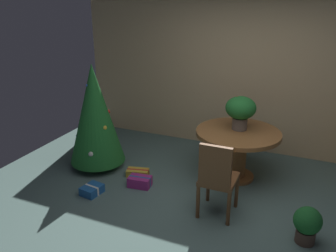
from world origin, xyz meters
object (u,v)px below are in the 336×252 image
(wooden_chair_near, at_px, (217,177))
(gift_box_purple, at_px, (140,182))
(holiday_tree, at_px, (95,114))
(gift_box_gold, at_px, (138,173))
(flower_vase, at_px, (241,109))
(round_dining_table, at_px, (237,144))
(gift_box_blue, at_px, (92,190))
(potted_plant, at_px, (307,223))

(wooden_chair_near, xyz_separation_m, gift_box_purple, (-1.13, 0.25, -0.45))
(holiday_tree, xyz_separation_m, gift_box_gold, (0.69, -0.04, -0.78))
(flower_vase, relative_size, gift_box_purple, 1.44)
(wooden_chair_near, distance_m, holiday_tree, 2.08)
(round_dining_table, bearing_deg, holiday_tree, -166.37)
(gift_box_blue, bearing_deg, potted_plant, 2.02)
(gift_box_blue, relative_size, gift_box_gold, 0.86)
(flower_vase, height_order, gift_box_gold, flower_vase)
(round_dining_table, xyz_separation_m, holiday_tree, (-1.98, -0.48, 0.33))
(gift_box_purple, bearing_deg, round_dining_table, 34.16)
(potted_plant, bearing_deg, gift_box_gold, 165.97)
(gift_box_gold, height_order, potted_plant, potted_plant)
(gift_box_blue, distance_m, gift_box_gold, 0.74)
(holiday_tree, bearing_deg, gift_box_blue, -62.34)
(round_dining_table, bearing_deg, gift_box_blue, -143.69)
(holiday_tree, relative_size, gift_box_purple, 4.87)
(gift_box_blue, xyz_separation_m, gift_box_gold, (0.32, 0.66, -0.01))
(wooden_chair_near, height_order, gift_box_purple, wooden_chair_near)
(flower_vase, relative_size, gift_box_blue, 1.59)
(gift_box_purple, xyz_separation_m, potted_plant, (2.13, -0.33, 0.16))
(flower_vase, height_order, holiday_tree, holiday_tree)
(wooden_chair_near, relative_size, potted_plant, 2.29)
(round_dining_table, height_order, gift_box_purple, round_dining_table)
(round_dining_table, xyz_separation_m, gift_box_gold, (-1.29, -0.52, -0.46))
(potted_plant, bearing_deg, gift_box_purple, 171.26)
(flower_vase, distance_m, gift_box_purple, 1.68)
(round_dining_table, bearing_deg, potted_plant, -47.67)
(round_dining_table, height_order, flower_vase, flower_vase)
(gift_box_purple, bearing_deg, gift_box_blue, -139.11)
(round_dining_table, distance_m, gift_box_gold, 1.47)
(gift_box_purple, distance_m, potted_plant, 2.16)
(round_dining_table, distance_m, holiday_tree, 2.07)
(flower_vase, xyz_separation_m, gift_box_purple, (-1.12, -0.85, -0.92))
(wooden_chair_near, relative_size, gift_box_purple, 2.94)
(round_dining_table, xyz_separation_m, potted_plant, (1.00, -1.09, -0.28))
(gift_box_purple, relative_size, potted_plant, 0.78)
(round_dining_table, bearing_deg, gift_box_gold, -157.98)
(gift_box_gold, bearing_deg, gift_box_blue, -115.90)
(holiday_tree, height_order, gift_box_purple, holiday_tree)
(potted_plant, bearing_deg, gift_box_blue, -177.98)
(holiday_tree, xyz_separation_m, potted_plant, (2.98, -0.61, -0.61))
(wooden_chair_near, distance_m, potted_plant, 1.04)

